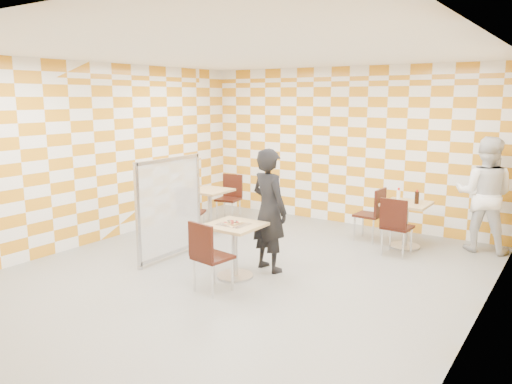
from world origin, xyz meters
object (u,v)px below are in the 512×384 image
chair_second_front (395,222)px  chair_empty_near (190,208)px  main_table (234,241)px  chair_main_front (207,252)px  chair_empty_far (230,194)px  sport_bottle (398,194)px  man_white (484,194)px  chair_second_side (374,210)px  second_table (406,217)px  partition (170,207)px  empty_table (210,202)px  man_dark (269,210)px  soda_bottle (417,197)px

chair_second_front → chair_empty_near: (-3.27, -1.01, 0.00)m
main_table → chair_main_front: size_ratio=0.81×
main_table → chair_empty_far: (-1.94, 2.52, 0.04)m
chair_second_front → chair_main_front: bearing=-118.0°
sport_bottle → man_white: bearing=15.8°
chair_second_side → second_table: bearing=-1.8°
second_table → chair_empty_far: chair_empty_far is taller
chair_empty_far → partition: (0.63, -2.38, 0.25)m
chair_second_front → chair_second_side: 0.83m
chair_empty_far → chair_second_front: bearing=-7.0°
main_table → chair_main_front: chair_main_front is taller
second_table → main_table: bearing=-119.5°
empty_table → sport_bottle: (3.20, 1.03, 0.33)m
second_table → empty_table: (-3.39, -0.88, 0.00)m
chair_main_front → man_dark: (0.17, 1.17, 0.33)m
chair_main_front → soda_bottle: bearing=64.2°
chair_main_front → soda_bottle: size_ratio=4.02×
second_table → partition: bearing=-138.0°
chair_empty_near → sport_bottle: size_ratio=4.62×
second_table → soda_bottle: bearing=-2.3°
chair_empty_far → man_dark: (2.17, -2.00, 0.33)m
chair_second_front → man_dark: size_ratio=0.53×
chair_empty_near → man_dark: man_dark is taller
chair_empty_far → sport_bottle: size_ratio=4.62×
chair_empty_near → chair_second_front: bearing=17.1°
chair_empty_near → man_white: size_ratio=0.50×
chair_second_side → chair_empty_far: size_ratio=1.00×
second_table → empty_table: bearing=-165.5°
chair_main_front → man_white: 4.61m
chair_main_front → partition: 1.60m
main_table → sport_bottle: size_ratio=3.75×
chair_empty_near → soda_bottle: 3.78m
man_white → main_table: bearing=48.4°
second_table → sport_bottle: 0.41m
sport_bottle → partition: bearing=-134.3°
chair_second_front → chair_second_side: same height
empty_table → second_table: bearing=14.5°
chair_second_side → partition: size_ratio=0.60×
chair_main_front → chair_empty_near: 2.51m
chair_second_front → soda_bottle: 0.67m
man_dark → sport_bottle: 2.56m
chair_main_front → chair_second_side: same height
soda_bottle → chair_second_side: bearing=178.1°
second_table → empty_table: 3.50m
main_table → chair_empty_far: chair_empty_far is taller
main_table → chair_second_front: size_ratio=0.81×
chair_second_front → man_dark: man_dark is taller
chair_second_front → partition: size_ratio=0.60×
chair_second_side → chair_second_front: bearing=-46.3°
empty_table → chair_empty_far: 0.73m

